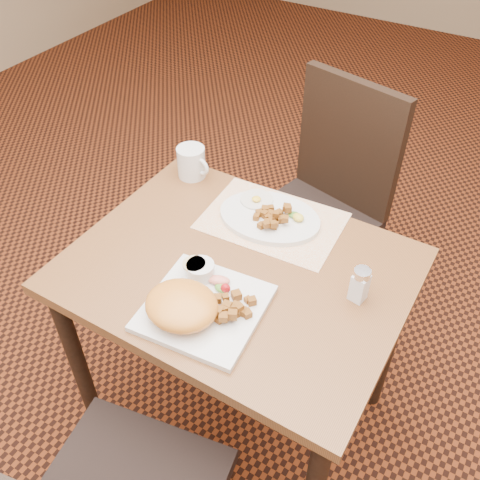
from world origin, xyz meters
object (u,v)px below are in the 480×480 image
chair_far (325,197)px  salt_shaker (360,284)px  table (238,293)px  coffee_mug (192,162)px  plate_square (204,308)px  plate_oval (270,217)px

chair_far → salt_shaker: bearing=132.6°
table → salt_shaker: salt_shaker is taller
table → coffee_mug: bearing=140.4°
coffee_mug → plate_square: bearing=-52.4°
salt_shaker → coffee_mug: coffee_mug is taller
table → plate_oval: bearing=94.8°
coffee_mug → table: bearing=-39.6°
plate_square → plate_oval: (-0.03, 0.39, 0.00)m
coffee_mug → plate_oval: bearing=-12.3°
plate_oval → coffee_mug: coffee_mug is taller
table → chair_far: (-0.02, 0.66, -0.10)m
table → chair_far: size_ratio=0.93×
plate_square → coffee_mug: size_ratio=2.32×
chair_far → coffee_mug: size_ratio=8.04×
chair_far → plate_oval: (-0.00, -0.45, 0.22)m
table → plate_oval: (-0.02, 0.21, 0.12)m
table → plate_square: size_ratio=3.21×
plate_oval → salt_shaker: 0.37m
salt_shaker → table: bearing=-169.7°
chair_far → coffee_mug: (-0.33, -0.38, 0.26)m
table → coffee_mug: coffee_mug is taller
table → salt_shaker: size_ratio=9.00×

